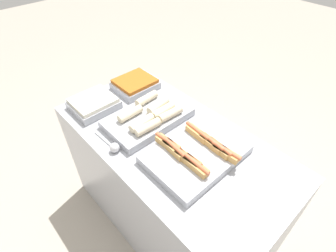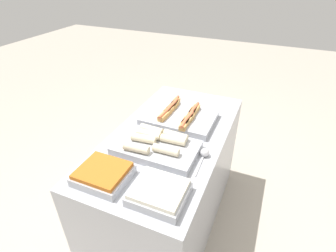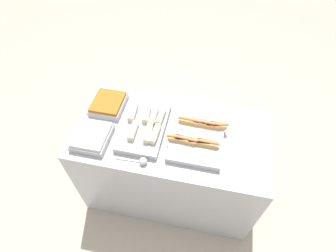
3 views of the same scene
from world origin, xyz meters
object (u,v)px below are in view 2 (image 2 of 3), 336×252
object	(u,v)px
tray_hotdogs	(180,117)
serving_spoon_near	(204,154)
tray_side_front	(159,192)
tray_wraps	(156,146)
tray_side_back	(103,174)

from	to	relation	value
tray_hotdogs	serving_spoon_near	size ratio (longest dim) A/B	2.24
tray_side_front	tray_wraps	bearing A→B (deg)	27.34
tray_hotdogs	tray_side_back	size ratio (longest dim) A/B	1.86
tray_hotdogs	tray_side_front	xyz separation A→B (m)	(-0.74, -0.17, 0.00)
tray_side_front	serving_spoon_near	bearing A→B (deg)	-16.22
tray_side_back	serving_spoon_near	size ratio (longest dim) A/B	1.21
tray_wraps	tray_side_back	bearing A→B (deg)	155.42
tray_hotdogs	serving_spoon_near	xyz separation A→B (m)	(-0.34, -0.29, -0.01)
tray_hotdogs	serving_spoon_near	world-z (taller)	tray_hotdogs
tray_side_front	tray_side_back	size ratio (longest dim) A/B	1.00
serving_spoon_near	tray_side_back	bearing A→B (deg)	131.55
tray_side_back	serving_spoon_near	world-z (taller)	tray_side_back
tray_side_front	serving_spoon_near	xyz separation A→B (m)	(0.40, -0.12, -0.01)
tray_hotdogs	tray_side_front	distance (m)	0.76
tray_wraps	tray_side_front	size ratio (longest dim) A/B	1.86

